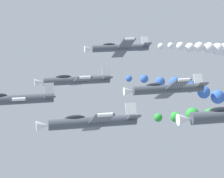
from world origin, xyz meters
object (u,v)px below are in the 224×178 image
Objects in this scene: airplane_left_inner at (91,122)px; airplane_right_inner at (76,80)px; airplane_lead at (13,100)px; airplane_left_outer at (167,89)px; airplane_trailing at (119,48)px.

airplane_left_inner is 17.56m from airplane_right_inner.
airplane_lead is 11.75m from airplane_left_inner.
airplane_left_outer is at bearing -128.31° from airplane_right_inner.
airplane_right_inner is at bearing 51.69° from airplane_left_outer.
airplane_left_inner is 1.00× the size of airplane_trailing.
airplane_lead reaches higher than airplane_right_inner.
airplane_left_inner is 1.00× the size of airplane_left_outer.
airplane_trailing is at bearing 5.58° from airplane_left_outer.
airplane_left_outer is (0.45, -18.83, 0.16)m from airplane_lead.
airplane_left_inner is (-8.99, -7.55, -0.42)m from airplane_lead.
airplane_trailing reaches higher than airplane_left_outer.
airplane_right_inner is 1.00× the size of airplane_left_outer.
airplane_right_inner is 1.00× the size of airplane_trailing.
airplane_trailing reaches higher than airplane_left_inner.
airplane_trailing is (9.93, -8.48, 2.60)m from airplane_right_inner.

